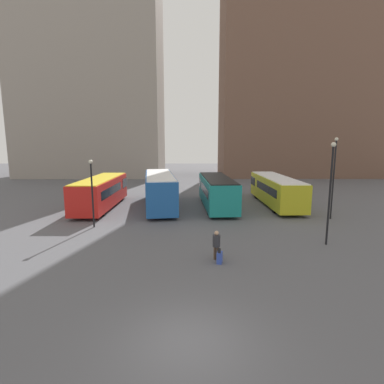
# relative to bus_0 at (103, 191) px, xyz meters

# --- Properties ---
(ground_plane) EXTENTS (160.00, 160.00, 0.00)m
(ground_plane) POSITION_rel_bus_0_xyz_m (8.44, -19.53, -1.56)
(ground_plane) COLOR #56565B
(building_block_left) EXTENTS (25.10, 12.77, 33.78)m
(building_block_left) POSITION_rel_bus_0_xyz_m (-9.61, 28.58, 15.33)
(building_block_left) COLOR gray
(building_block_left) RESTS_ON ground_plane
(building_block_right) EXTENTS (31.31, 11.84, 39.87)m
(building_block_right) POSITION_rel_bus_0_xyz_m (29.59, 28.58, 18.38)
(building_block_right) COLOR brown
(building_block_right) RESTS_ON ground_plane
(bus_0) EXTENTS (2.65, 10.32, 2.86)m
(bus_0) POSITION_rel_bus_0_xyz_m (0.00, 0.00, 0.00)
(bus_0) COLOR red
(bus_0) RESTS_ON ground_plane
(bus_1) EXTENTS (4.19, 11.53, 3.18)m
(bus_1) POSITION_rel_bus_0_xyz_m (5.46, 0.50, 0.17)
(bus_1) COLOR #1E56A3
(bus_1) RESTS_ON ground_plane
(bus_2) EXTENTS (3.15, 10.20, 2.88)m
(bus_2) POSITION_rel_bus_0_xyz_m (10.95, 0.28, 0.01)
(bus_2) COLOR #19847F
(bus_2) RESTS_ON ground_plane
(bus_3) EXTENTS (2.77, 11.17, 2.81)m
(bus_3) POSITION_rel_bus_0_xyz_m (16.87, 1.38, -0.02)
(bus_3) COLOR gold
(bus_3) RESTS_ON ground_plane
(traveler) EXTENTS (0.49, 0.49, 1.57)m
(traveler) POSITION_rel_bus_0_xyz_m (9.87, -12.78, -0.62)
(traveler) COLOR #4C3828
(traveler) RESTS_ON ground_plane
(suitcase) EXTENTS (0.36, 0.48, 0.86)m
(suitcase) POSITION_rel_bus_0_xyz_m (10.01, -13.28, -1.25)
(suitcase) COLOR #334CB2
(suitcase) RESTS_ON ground_plane
(lamp_post_0) EXTENTS (0.28, 0.28, 6.54)m
(lamp_post_0) POSITION_rel_bus_0_xyz_m (19.86, -4.25, 2.23)
(lamp_post_0) COLOR black
(lamp_post_0) RESTS_ON ground_plane
(lamp_post_1) EXTENTS (0.28, 0.28, 6.16)m
(lamp_post_1) POSITION_rel_bus_0_xyz_m (16.77, -10.43, 2.04)
(lamp_post_1) COLOR black
(lamp_post_1) RESTS_ON ground_plane
(lamp_post_2) EXTENTS (0.28, 0.28, 4.93)m
(lamp_post_2) POSITION_rel_bus_0_xyz_m (1.39, -6.64, 1.39)
(lamp_post_2) COLOR black
(lamp_post_2) RESTS_ON ground_plane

